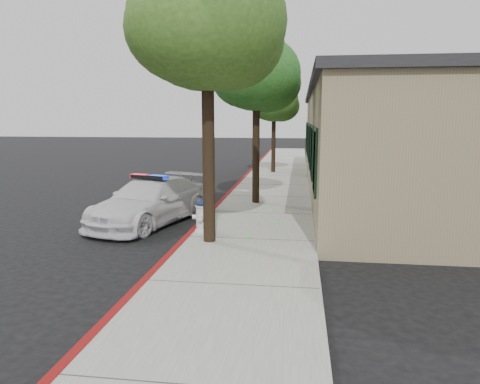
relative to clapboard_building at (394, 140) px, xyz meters
The scene contains 9 objects.
ground 11.42m from the clapboard_building, 126.62° to the right, with size 120.00×120.00×0.00m, color black.
sidewalk 8.13m from the clapboard_building, 130.31° to the right, with size 3.20×60.00×0.15m, color gray.
red_curb 9.18m from the clapboard_building, 137.85° to the right, with size 0.14×60.00×0.16m, color maroon.
clapboard_building is the anchor object (origin of this frame).
police_car 10.98m from the clapboard_building, 138.74° to the right, with size 3.02×4.84×1.43m.
fire_hydrant 10.74m from the clapboard_building, 126.62° to the right, with size 0.49×0.43×0.88m.
street_tree_near 11.42m from the clapboard_building, 122.69° to the right, with size 3.52×3.71×6.45m.
street_tree_mid 7.22m from the clapboard_building, 141.81° to the right, with size 2.95×3.01×5.60m.
street_tree_far 7.24m from the clapboard_building, 138.81° to the left, with size 2.65×2.65×4.89m.
Camera 1 is at (2.79, -10.29, 3.02)m, focal length 33.15 mm.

